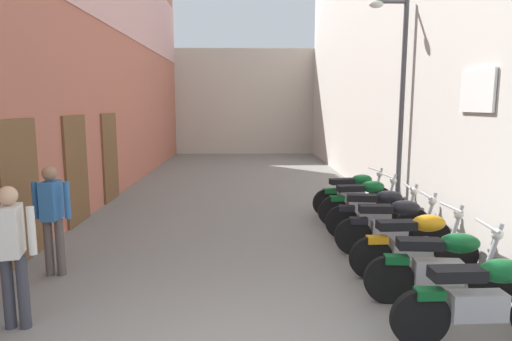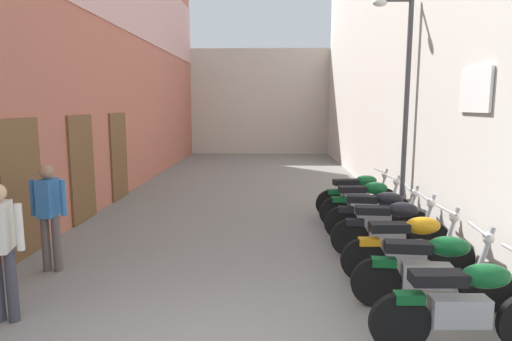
% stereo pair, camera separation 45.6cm
% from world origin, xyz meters
% --- Properties ---
extents(ground_plane, '(34.36, 34.36, 0.00)m').
position_xyz_m(ground_plane, '(0.00, 7.18, 0.00)').
color(ground_plane, slate).
extents(building_left, '(0.45, 18.36, 7.82)m').
position_xyz_m(building_left, '(-3.57, 9.13, 3.94)').
color(building_left, '#B76651').
rests_on(building_left, ground).
extents(building_right, '(0.45, 18.36, 7.73)m').
position_xyz_m(building_right, '(3.58, 9.18, 3.87)').
color(building_right, beige).
rests_on(building_right, ground).
extents(building_far_end, '(9.76, 2.00, 5.10)m').
position_xyz_m(building_far_end, '(0.00, 19.36, 2.55)').
color(building_far_end, beige).
rests_on(building_far_end, ground).
extents(motorcycle_nearest, '(1.85, 0.58, 1.04)m').
position_xyz_m(motorcycle_nearest, '(2.44, 0.86, 0.50)').
color(motorcycle_nearest, black).
rests_on(motorcycle_nearest, ground).
extents(motorcycle_second, '(1.85, 0.58, 1.04)m').
position_xyz_m(motorcycle_second, '(2.44, 1.76, 0.50)').
color(motorcycle_second, black).
rests_on(motorcycle_second, ground).
extents(motorcycle_third, '(1.85, 0.58, 1.04)m').
position_xyz_m(motorcycle_third, '(2.44, 2.62, 0.50)').
color(motorcycle_third, black).
rests_on(motorcycle_third, ground).
extents(motorcycle_fourth, '(1.85, 0.58, 1.04)m').
position_xyz_m(motorcycle_fourth, '(2.44, 3.55, 0.50)').
color(motorcycle_fourth, black).
rests_on(motorcycle_fourth, ground).
extents(motorcycle_fifth, '(1.84, 0.58, 1.04)m').
position_xyz_m(motorcycle_fifth, '(2.44, 4.36, 0.50)').
color(motorcycle_fifth, black).
rests_on(motorcycle_fifth, ground).
extents(motorcycle_sixth, '(1.85, 0.58, 1.04)m').
position_xyz_m(motorcycle_sixth, '(2.44, 5.32, 0.50)').
color(motorcycle_sixth, black).
rests_on(motorcycle_sixth, ground).
extents(motorcycle_seventh, '(1.84, 0.58, 1.04)m').
position_xyz_m(motorcycle_seventh, '(2.44, 6.14, 0.50)').
color(motorcycle_seventh, black).
rests_on(motorcycle_seventh, ground).
extents(pedestrian_by_doorway, '(0.52, 0.38, 1.57)m').
position_xyz_m(pedestrian_by_doorway, '(-2.41, 1.31, 0.92)').
color(pedestrian_by_doorway, '#383842').
rests_on(pedestrian_by_doorway, ground).
extents(pedestrian_mid_alley, '(0.52, 0.34, 1.57)m').
position_xyz_m(pedestrian_mid_alley, '(-2.64, 2.81, 0.92)').
color(pedestrian_mid_alley, '#564C47').
rests_on(pedestrian_mid_alley, ground).
extents(street_lamp, '(0.79, 0.18, 4.45)m').
position_xyz_m(street_lamp, '(3.14, 5.65, 2.62)').
color(street_lamp, '#47474C').
rests_on(street_lamp, ground).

